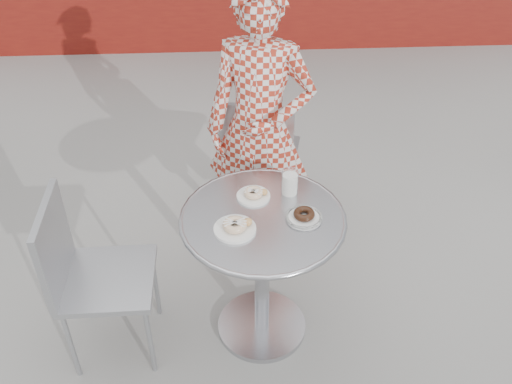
{
  "coord_description": "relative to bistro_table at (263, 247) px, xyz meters",
  "views": [
    {
      "loc": [
        -0.18,
        -1.94,
        2.42
      ],
      "look_at": [
        -0.07,
        0.11,
        0.84
      ],
      "focal_mm": 40.0,
      "sensor_mm": 36.0,
      "label": 1
    }
  ],
  "objects": [
    {
      "name": "chair_far",
      "position": [
        0.06,
        0.96,
        -0.3
      ],
      "size": [
        0.52,
        0.52,
        0.9
      ],
      "rotation": [
        0.0,
        0.0,
        2.91
      ],
      "color": "#A2A5AA",
      "rests_on": "ground"
    },
    {
      "name": "chair_left",
      "position": [
        -0.74,
        -0.05,
        -0.3
      ],
      "size": [
        0.44,
        0.44,
        0.9
      ],
      "rotation": [
        0.0,
        0.0,
        1.59
      ],
      "color": "#A2A5AA",
      "rests_on": "ground"
    },
    {
      "name": "plate_near",
      "position": [
        -0.12,
        -0.08,
        0.21
      ],
      "size": [
        0.19,
        0.19,
        0.05
      ],
      "rotation": [
        0.0,
        0.0,
        -0.08
      ],
      "color": "white",
      "rests_on": "bistro_table"
    },
    {
      "name": "seated_person",
      "position": [
        0.03,
        0.68,
        0.23
      ],
      "size": [
        0.68,
        0.54,
        1.62
      ],
      "primitive_type": "imported",
      "rotation": [
        0.0,
        0.0,
        -0.28
      ],
      "color": "#A12918",
      "rests_on": "ground"
    },
    {
      "name": "plate_checker",
      "position": [
        0.18,
        -0.02,
        0.2
      ],
      "size": [
        0.17,
        0.17,
        0.04
      ],
      "rotation": [
        0.0,
        0.0,
        0.11
      ],
      "color": "white",
      "rests_on": "bistro_table"
    },
    {
      "name": "milk_cup",
      "position": [
        0.14,
        0.17,
        0.25
      ],
      "size": [
        0.08,
        0.08,
        0.12
      ],
      "rotation": [
        0.0,
        0.0,
        0.1
      ],
      "color": "white",
      "rests_on": "bistro_table"
    },
    {
      "name": "bistro_table",
      "position": [
        0.0,
        0.0,
        0.0
      ],
      "size": [
        0.76,
        0.76,
        0.77
      ],
      "rotation": [
        0.0,
        0.0,
        0.14
      ],
      "color": "silver",
      "rests_on": "ground"
    },
    {
      "name": "plate_far",
      "position": [
        -0.03,
        0.15,
        0.2
      ],
      "size": [
        0.16,
        0.16,
        0.04
      ],
      "rotation": [
        0.0,
        0.0,
        -0.33
      ],
      "color": "white",
      "rests_on": "bistro_table"
    },
    {
      "name": "ground",
      "position": [
        0.04,
        -0.02,
        -0.58
      ],
      "size": [
        60.0,
        60.0,
        0.0
      ],
      "primitive_type": "plane",
      "color": "#9B9893",
      "rests_on": "ground"
    }
  ]
}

